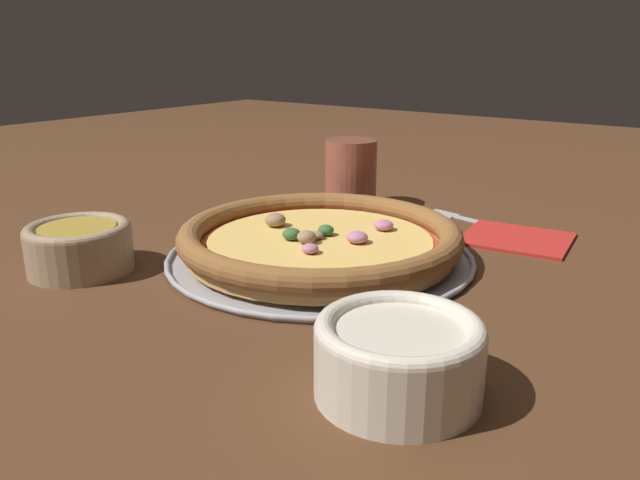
% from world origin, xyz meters
% --- Properties ---
extents(ground_plane, '(3.00, 3.00, 0.00)m').
position_xyz_m(ground_plane, '(0.00, 0.00, 0.00)').
color(ground_plane, '#4C2D19').
extents(pizza_tray, '(0.36, 0.36, 0.01)m').
position_xyz_m(pizza_tray, '(0.00, 0.00, 0.00)').
color(pizza_tray, '#9E9EA3').
rests_on(pizza_tray, ground_plane).
extents(pizza, '(0.33, 0.33, 0.04)m').
position_xyz_m(pizza, '(0.00, 0.00, 0.03)').
color(pizza, tan).
rests_on(pizza, pizza_tray).
extents(bowl_near, '(0.12, 0.12, 0.06)m').
position_xyz_m(bowl_near, '(-0.19, 0.20, 0.03)').
color(bowl_near, '#9E8466').
rests_on(bowl_near, ground_plane).
extents(bowl_far, '(0.12, 0.12, 0.06)m').
position_xyz_m(bowl_far, '(-0.20, -0.22, 0.03)').
color(bowl_far, beige).
rests_on(bowl_far, ground_plane).
extents(drinking_cup, '(0.08, 0.08, 0.10)m').
position_xyz_m(drinking_cup, '(0.23, 0.11, 0.05)').
color(drinking_cup, brown).
rests_on(drinking_cup, ground_plane).
extents(napkin, '(0.13, 0.14, 0.01)m').
position_xyz_m(napkin, '(0.21, -0.16, 0.00)').
color(napkin, '#B2231E').
rests_on(napkin, ground_plane).
extents(fork, '(0.05, 0.16, 0.00)m').
position_xyz_m(fork, '(0.26, -0.08, 0.00)').
color(fork, '#B7B7BC').
rests_on(fork, ground_plane).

